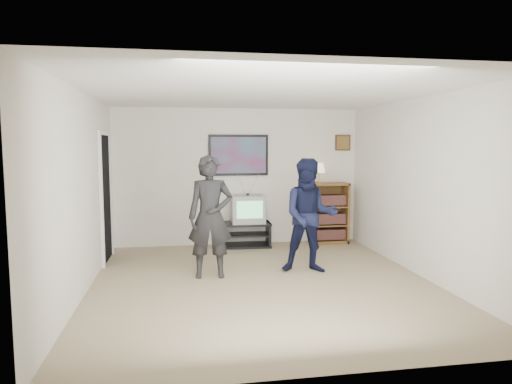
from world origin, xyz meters
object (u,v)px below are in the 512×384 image
object	(u,v)px
media_stand	(246,234)
person_tall	(210,217)
crt_television	(248,209)
person_short	(310,216)
bookshelf	(329,213)

from	to	relation	value
media_stand	person_tall	distance (m)	2.06
crt_television	person_short	size ratio (longest dim) A/B	0.36
media_stand	bookshelf	xyz separation A→B (m)	(1.58, 0.05, 0.35)
media_stand	bookshelf	size ratio (longest dim) A/B	0.79
person_short	crt_television	bearing A→B (deg)	120.84
crt_television	bookshelf	world-z (taller)	bookshelf
media_stand	crt_television	bearing A→B (deg)	2.45
person_short	media_stand	bearing A→B (deg)	121.76
media_stand	person_short	bearing A→B (deg)	-67.17
crt_television	person_tall	bearing A→B (deg)	-112.40
media_stand	crt_television	distance (m)	0.47
crt_television	media_stand	bearing A→B (deg)	-178.64
person_tall	person_short	distance (m)	1.43
crt_television	person_tall	distance (m)	1.98
bookshelf	person_tall	size ratio (longest dim) A/B	0.67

